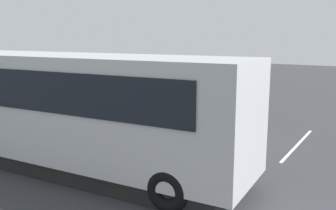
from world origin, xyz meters
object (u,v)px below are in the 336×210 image
at_px(tour_bus, 78,113).
at_px(spectator_centre, 146,117).
at_px(spectator_right, 116,114).
at_px(spectator_far_right, 88,108).
at_px(stunt_motorcycle, 181,98).
at_px(parked_motorcycle_silver, 185,146).
at_px(spectator_left, 179,120).
at_px(spectator_far_left, 212,126).
at_px(traffic_cone, 233,120).

bearing_deg(tour_bus, spectator_centre, -92.72).
relative_size(spectator_right, spectator_far_right, 0.99).
relative_size(spectator_right, stunt_motorcycle, 0.86).
height_order(spectator_right, stunt_motorcycle, spectator_right).
bearing_deg(spectator_far_right, parked_motorcycle_silver, 171.84).
bearing_deg(stunt_motorcycle, spectator_centre, 105.63).
relative_size(spectator_left, spectator_far_right, 1.02).
bearing_deg(parked_motorcycle_silver, spectator_right, -10.56).
xyz_separation_m(spectator_right, stunt_motorcycle, (0.02, -4.54, -0.05)).
relative_size(spectator_centre, spectator_right, 0.99).
distance_m(spectator_far_left, parked_motorcycle_silver, 1.09).
height_order(spectator_left, spectator_centre, spectator_left).
bearing_deg(tour_bus, parked_motorcycle_silver, -134.38).
distance_m(tour_bus, spectator_right, 3.06).
relative_size(tour_bus, spectator_right, 5.89).
bearing_deg(spectator_right, spectator_left, -176.46).
height_order(spectator_right, parked_motorcycle_silver, spectator_right).
xyz_separation_m(spectator_far_left, traffic_cone, (0.97, -3.96, -0.71)).
distance_m(spectator_right, stunt_motorcycle, 4.54).
distance_m(tour_bus, parked_motorcycle_silver, 3.29).
height_order(spectator_far_left, spectator_centre, spectator_far_left).
bearing_deg(spectator_left, traffic_cone, -92.70).
bearing_deg(tour_bus, traffic_cone, -103.62).
relative_size(tour_bus, spectator_far_right, 5.83).
xyz_separation_m(spectator_centre, parked_motorcycle_silver, (-2.01, 0.80, -0.52)).
height_order(spectator_far_left, parked_motorcycle_silver, spectator_far_left).
xyz_separation_m(spectator_centre, stunt_motorcycle, (1.22, -4.35, -0.03)).
distance_m(spectator_centre, traffic_cone, 4.32).
bearing_deg(spectator_far_right, stunt_motorcycle, -108.06).
xyz_separation_m(tour_bus, spectator_far_right, (2.53, -2.88, -0.61)).
bearing_deg(spectator_left, spectator_far_right, 1.21).
distance_m(spectator_left, parked_motorcycle_silver, 1.15).
distance_m(spectator_far_left, traffic_cone, 4.14).
height_order(spectator_far_right, traffic_cone, spectator_far_right).
xyz_separation_m(tour_bus, traffic_cone, (-1.69, -6.97, -1.34)).
relative_size(parked_motorcycle_silver, stunt_motorcycle, 1.02).
xyz_separation_m(spectator_right, parked_motorcycle_silver, (-3.21, 0.60, -0.53)).
distance_m(spectator_right, parked_motorcycle_silver, 3.31).
distance_m(spectator_left, spectator_right, 2.56).
distance_m(spectator_right, spectator_far_right, 1.48).
height_order(tour_bus, spectator_right, tour_bus).
relative_size(spectator_left, spectator_right, 1.03).
xyz_separation_m(tour_bus, spectator_left, (-1.50, -2.96, -0.60)).
height_order(spectator_far_left, spectator_left, spectator_left).
distance_m(stunt_motorcycle, traffic_cone, 2.86).
bearing_deg(spectator_far_right, spectator_left, -178.79).
bearing_deg(traffic_cone, spectator_left, 87.30).
xyz_separation_m(tour_bus, spectator_far_left, (-2.66, -3.00, -0.63)).
height_order(tour_bus, parked_motorcycle_silver, tour_bus).
bearing_deg(spectator_right, stunt_motorcycle, -89.80).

